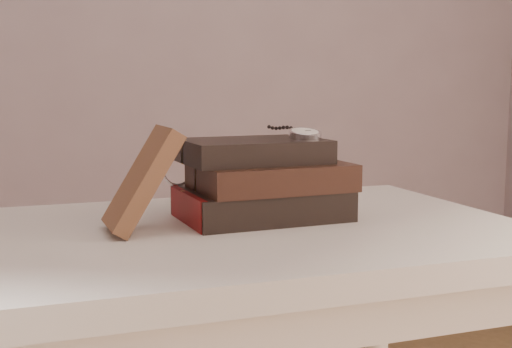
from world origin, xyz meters
name	(u,v)px	position (x,y,z in m)	size (l,w,h in m)	color
table	(209,285)	(0.00, 0.35, 0.66)	(1.00, 0.60, 0.75)	beige
book_stack	(263,181)	(0.11, 0.40, 0.81)	(0.28, 0.19, 0.13)	black
journal	(142,180)	(-0.10, 0.36, 0.83)	(0.03, 0.11, 0.17)	#482B1C
pocket_watch	(304,133)	(0.18, 0.39, 0.89)	(0.06, 0.16, 0.02)	silver
eyeglasses	(192,170)	(0.01, 0.48, 0.83)	(0.12, 0.13, 0.05)	silver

